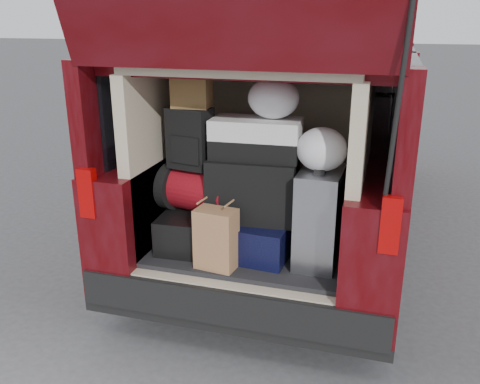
# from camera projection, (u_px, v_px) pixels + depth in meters

# --- Properties ---
(ground) EXTENTS (80.00, 80.00, 0.00)m
(ground) POSITION_uv_depth(u_px,v_px,m) (243.00, 333.00, 3.40)
(ground) COLOR #3B3B3E
(ground) RESTS_ON ground
(minivan) EXTENTS (1.90, 5.35, 2.77)m
(minivan) POSITION_uv_depth(u_px,v_px,m) (298.00, 139.00, 4.78)
(minivan) COLOR black
(minivan) RESTS_ON ground
(load_floor) EXTENTS (1.24, 1.05, 0.55)m
(load_floor) POSITION_uv_depth(u_px,v_px,m) (254.00, 277.00, 3.56)
(load_floor) COLOR black
(load_floor) RESTS_ON ground
(black_hardshell) EXTENTS (0.45, 0.61, 0.23)m
(black_hardshell) POSITION_uv_depth(u_px,v_px,m) (198.00, 226.00, 3.42)
(black_hardshell) COLOR black
(black_hardshell) RESTS_ON load_floor
(navy_hardshell) EXTENTS (0.47, 0.56, 0.23)m
(navy_hardshell) POSITION_uv_depth(u_px,v_px,m) (259.00, 234.00, 3.30)
(navy_hardshell) COLOR black
(navy_hardshell) RESTS_ON load_floor
(silver_roller) EXTENTS (0.26, 0.41, 0.60)m
(silver_roller) POSITION_uv_depth(u_px,v_px,m) (319.00, 217.00, 3.09)
(silver_roller) COLOR silver
(silver_roller) RESTS_ON load_floor
(kraft_bag) EXTENTS (0.26, 0.19, 0.37)m
(kraft_bag) POSITION_uv_depth(u_px,v_px,m) (216.00, 239.00, 3.06)
(kraft_bag) COLOR #AF784F
(kraft_bag) RESTS_ON load_floor
(red_duffel) EXTENTS (0.52, 0.39, 0.30)m
(red_duffel) POSITION_uv_depth(u_px,v_px,m) (199.00, 189.00, 3.33)
(red_duffel) COLOR maroon
(red_duffel) RESTS_ON black_hardshell
(black_soft_case) EXTENTS (0.56, 0.36, 0.39)m
(black_soft_case) POSITION_uv_depth(u_px,v_px,m) (253.00, 188.00, 3.21)
(black_soft_case) COLOR black
(black_soft_case) RESTS_ON navy_hardshell
(backpack) EXTENTS (0.29, 0.21, 0.38)m
(backpack) POSITION_uv_depth(u_px,v_px,m) (190.00, 138.00, 3.20)
(backpack) COLOR black
(backpack) RESTS_ON red_duffel
(twotone_duffel) EXTENTS (0.56, 0.30, 0.24)m
(twotone_duffel) POSITION_uv_depth(u_px,v_px,m) (256.00, 138.00, 3.12)
(twotone_duffel) COLOR white
(twotone_duffel) RESTS_ON black_soft_case
(grocery_sack_lower) EXTENTS (0.24, 0.21, 0.21)m
(grocery_sack_lower) POSITION_uv_depth(u_px,v_px,m) (192.00, 90.00, 3.13)
(grocery_sack_lower) COLOR brown
(grocery_sack_lower) RESTS_ON backpack
(plastic_bag_center) EXTENTS (0.33, 0.31, 0.25)m
(plastic_bag_center) POSITION_uv_depth(u_px,v_px,m) (274.00, 98.00, 3.04)
(plastic_bag_center) COLOR white
(plastic_bag_center) RESTS_ON twotone_duffel
(plastic_bag_right) EXTENTS (0.33, 0.31, 0.26)m
(plastic_bag_right) POSITION_uv_depth(u_px,v_px,m) (322.00, 149.00, 2.95)
(plastic_bag_right) COLOR white
(plastic_bag_right) RESTS_ON silver_roller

